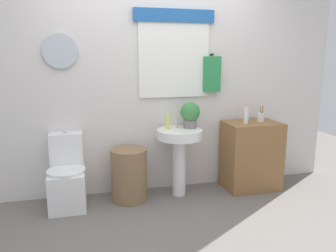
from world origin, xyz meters
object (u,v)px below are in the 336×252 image
wooden_cabinet (251,155)px  lotion_bottle (246,116)px  toilet (67,179)px  pedestal_sink (179,146)px  soap_bottle (168,122)px  laundry_hamper (129,175)px  potted_plant (190,114)px  toothbrush_cup (261,117)px

wooden_cabinet → lotion_bottle: lotion_bottle is taller
toilet → wooden_cabinet: size_ratio=0.97×
pedestal_sink → soap_bottle: bearing=157.4°
laundry_hamper → soap_bottle: bearing=6.4°
toilet → pedestal_sink: 1.24m
wooden_cabinet → lotion_bottle: (-0.11, -0.04, 0.49)m
potted_plant → lotion_bottle: size_ratio=1.59×
toilet → lotion_bottle: lotion_bottle is taller
wooden_cabinet → soap_bottle: (-1.00, 0.05, 0.44)m
laundry_hamper → toothbrush_cup: (1.56, 0.02, 0.56)m
toilet → toothbrush_cup: size_ratio=4.14×
laundry_hamper → lotion_bottle: lotion_bottle is taller
toilet → toothbrush_cup: 2.27m
soap_bottle → toothbrush_cup: 1.11m
laundry_hamper → toothbrush_cup: 1.65m
lotion_bottle → toothbrush_cup: (0.22, 0.06, -0.04)m
potted_plant → toothbrush_cup: size_ratio=1.56×
wooden_cabinet → lotion_bottle: 0.50m
toilet → wooden_cabinet: wooden_cabinet is taller
lotion_bottle → toothbrush_cup: toothbrush_cup is taller
pedestal_sink → wooden_cabinet: size_ratio=0.95×
lotion_bottle → soap_bottle: bearing=174.2°
laundry_hamper → soap_bottle: size_ratio=3.54×
soap_bottle → lotion_bottle: size_ratio=0.89×
potted_plant → toothbrush_cup: 0.86m
toilet → pedestal_sink: (1.21, -0.04, 0.28)m
toothbrush_cup → lotion_bottle: bearing=-164.7°
pedestal_sink → wooden_cabinet: 0.90m
soap_bottle → potted_plant: bearing=2.2°
laundry_hamper → toothbrush_cup: size_ratio=3.09×
toilet → wooden_cabinet: bearing=-1.0°
wooden_cabinet → soap_bottle: bearing=177.1°
pedestal_sink → potted_plant: size_ratio=2.63×
potted_plant → lotion_bottle: (0.63, -0.10, -0.03)m
lotion_bottle → laundry_hamper: bearing=178.3°
wooden_cabinet → soap_bottle: size_ratio=4.91×
soap_bottle → pedestal_sink: bearing=-22.6°
pedestal_sink → lotion_bottle: lotion_bottle is taller
laundry_hamper → soap_bottle: 0.71m
laundry_hamper → wooden_cabinet: (1.45, 0.00, 0.11)m
toothbrush_cup → wooden_cabinet: bearing=-169.7°
pedestal_sink → toothbrush_cup: toothbrush_cup is taller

